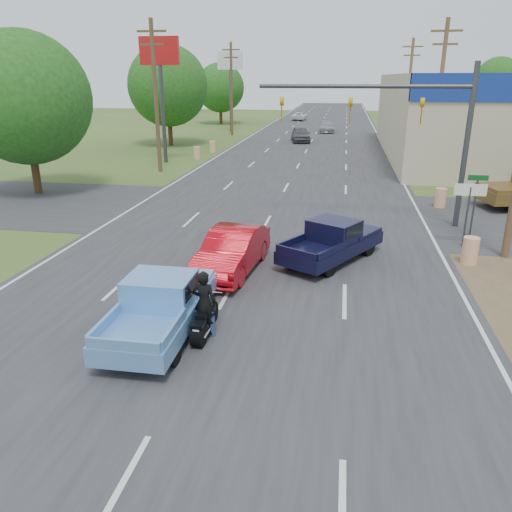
% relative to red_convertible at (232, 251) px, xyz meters
% --- Properties ---
extents(ground, '(200.00, 200.00, 0.00)m').
position_rel_red_convertible_xyz_m(ground, '(0.27, -9.82, -0.74)').
color(ground, '#395321').
rests_on(ground, ground).
extents(main_road, '(15.00, 180.00, 0.02)m').
position_rel_red_convertible_xyz_m(main_road, '(0.27, 30.18, -0.73)').
color(main_road, '#2D2D30').
rests_on(main_road, ground).
extents(cross_road, '(120.00, 10.00, 0.02)m').
position_rel_red_convertible_xyz_m(cross_road, '(0.27, 8.18, -0.73)').
color(cross_road, '#2D2D30').
rests_on(cross_road, ground).
extents(utility_pole_2, '(2.00, 0.28, 10.00)m').
position_rel_red_convertible_xyz_m(utility_pole_2, '(9.77, 21.18, 4.58)').
color(utility_pole_2, '#4C3823').
rests_on(utility_pole_2, ground).
extents(utility_pole_3, '(2.00, 0.28, 10.00)m').
position_rel_red_convertible_xyz_m(utility_pole_3, '(9.77, 39.18, 4.58)').
color(utility_pole_3, '#4C3823').
rests_on(utility_pole_3, ground).
extents(utility_pole_5, '(2.00, 0.28, 10.00)m').
position_rel_red_convertible_xyz_m(utility_pole_5, '(-9.23, 18.18, 4.58)').
color(utility_pole_5, '#4C3823').
rests_on(utility_pole_5, ground).
extents(utility_pole_6, '(2.00, 0.28, 10.00)m').
position_rel_red_convertible_xyz_m(utility_pole_6, '(-9.23, 42.18, 4.58)').
color(utility_pole_6, '#4C3823').
rests_on(utility_pole_6, ground).
extents(tree_0, '(7.14, 7.14, 8.84)m').
position_rel_red_convertible_xyz_m(tree_0, '(-13.73, 10.18, 4.52)').
color(tree_0, '#422D19').
rests_on(tree_0, ground).
extents(tree_1, '(7.56, 7.56, 9.36)m').
position_rel_red_convertible_xyz_m(tree_1, '(-13.23, 32.18, 4.83)').
color(tree_1, '#422D19').
rests_on(tree_1, ground).
extents(tree_2, '(6.72, 6.72, 8.32)m').
position_rel_red_convertible_xyz_m(tree_2, '(-13.93, 56.18, 4.21)').
color(tree_2, '#422D19').
rests_on(tree_2, ground).
extents(tree_5, '(7.98, 7.98, 9.88)m').
position_rel_red_convertible_xyz_m(tree_5, '(30.27, 85.18, 5.14)').
color(tree_5, '#422D19').
rests_on(tree_5, ground).
extents(tree_6, '(8.82, 8.82, 10.92)m').
position_rel_red_convertible_xyz_m(tree_6, '(-29.73, 85.18, 5.76)').
color(tree_6, '#422D19').
rests_on(tree_6, ground).
extents(barrel_0, '(0.56, 0.56, 1.00)m').
position_rel_red_convertible_xyz_m(barrel_0, '(8.27, 2.18, -0.24)').
color(barrel_0, orange).
rests_on(barrel_0, ground).
extents(barrel_1, '(0.56, 0.56, 1.00)m').
position_rel_red_convertible_xyz_m(barrel_1, '(8.67, 10.68, -0.24)').
color(barrel_1, orange).
rests_on(barrel_1, ground).
extents(barrel_2, '(0.56, 0.56, 1.00)m').
position_rel_red_convertible_xyz_m(barrel_2, '(-8.23, 24.18, -0.24)').
color(barrel_2, orange).
rests_on(barrel_2, ground).
extents(barrel_3, '(0.56, 0.56, 1.00)m').
position_rel_red_convertible_xyz_m(barrel_3, '(-7.93, 28.18, -0.24)').
color(barrel_3, orange).
rests_on(barrel_3, ground).
extents(pole_sign_left_near, '(3.00, 0.35, 9.20)m').
position_rel_red_convertible_xyz_m(pole_sign_left_near, '(-10.23, 22.18, 6.43)').
color(pole_sign_left_near, '#3F3F44').
rests_on(pole_sign_left_near, ground).
extents(pole_sign_left_far, '(3.00, 0.35, 9.20)m').
position_rel_red_convertible_xyz_m(pole_sign_left_far, '(-10.23, 46.18, 6.43)').
color(pole_sign_left_far, '#3F3F44').
rests_on(pole_sign_left_far, ground).
extents(lane_sign, '(1.20, 0.08, 2.52)m').
position_rel_red_convertible_xyz_m(lane_sign, '(8.47, 4.18, 1.16)').
color(lane_sign, '#3F3F44').
rests_on(lane_sign, ground).
extents(street_name_sign, '(0.80, 0.08, 2.61)m').
position_rel_red_convertible_xyz_m(street_name_sign, '(9.07, 5.68, 0.87)').
color(street_name_sign, '#3F3F44').
rests_on(street_name_sign, ground).
extents(signal_mast, '(9.12, 0.40, 7.00)m').
position_rel_red_convertible_xyz_m(signal_mast, '(6.09, 7.18, 4.06)').
color(signal_mast, '#3F3F44').
rests_on(signal_mast, ground).
extents(red_convertible, '(2.05, 4.64, 1.48)m').
position_rel_red_convertible_xyz_m(red_convertible, '(0.00, 0.00, 0.00)').
color(red_convertible, '#B20813').
rests_on(red_convertible, ground).
extents(motorcycle, '(0.59, 1.93, 0.98)m').
position_rel_red_convertible_xyz_m(motorcycle, '(0.29, -4.64, -0.31)').
color(motorcycle, black).
rests_on(motorcycle, ground).
extents(rider, '(0.64, 0.43, 1.71)m').
position_rel_red_convertible_xyz_m(rider, '(0.29, -4.60, 0.11)').
color(rider, black).
rests_on(rider, ground).
extents(blue_pickup, '(1.86, 4.77, 1.58)m').
position_rel_red_convertible_xyz_m(blue_pickup, '(-0.89, -4.52, 0.06)').
color(blue_pickup, black).
rests_on(blue_pickup, ground).
extents(navy_pickup, '(3.85, 4.87, 1.53)m').
position_rel_red_convertible_xyz_m(navy_pickup, '(3.41, 1.77, 0.03)').
color(navy_pickup, black).
rests_on(navy_pickup, ground).
extents(distant_car_grey, '(2.51, 4.70, 1.52)m').
position_rel_red_convertible_xyz_m(distant_car_grey, '(-0.86, 37.20, 0.02)').
color(distant_car_grey, '#4F5054').
rests_on(distant_car_grey, ground).
extents(distant_car_silver, '(2.02, 4.63, 1.33)m').
position_rel_red_convertible_xyz_m(distant_car_silver, '(1.42, 47.48, -0.08)').
color(distant_car_silver, '#9E9EA3').
rests_on(distant_car_silver, ground).
extents(distant_car_white, '(2.15, 4.37, 1.19)m').
position_rel_red_convertible_xyz_m(distant_car_white, '(-3.41, 64.42, -0.14)').
color(distant_car_white, white).
rests_on(distant_car_white, ground).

